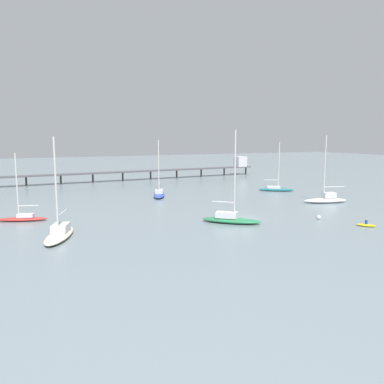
{
  "coord_description": "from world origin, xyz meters",
  "views": [
    {
      "loc": [
        -34.12,
        -52.24,
        13.1
      ],
      "look_at": [
        0.0,
        20.91,
        1.5
      ],
      "focal_mm": 36.63,
      "sensor_mm": 36.0,
      "label": 1
    }
  ],
  "objects_px": {
    "sailboat_cream": "(60,232)",
    "sailboat_teal": "(276,188)",
    "sailboat_red": "(22,217)",
    "sailboat_white": "(326,199)",
    "sailboat_blue": "(159,194)",
    "mooring_buoy_mid": "(319,217)",
    "dinghy_yellow": "(366,225)",
    "pier": "(172,168)",
    "sailboat_green": "(230,218)"
  },
  "relations": [
    {
      "from": "sailboat_cream",
      "to": "sailboat_teal",
      "type": "bearing_deg",
      "value": 24.45
    },
    {
      "from": "sailboat_red",
      "to": "sailboat_white",
      "type": "bearing_deg",
      "value": -7.46
    },
    {
      "from": "sailboat_red",
      "to": "sailboat_blue",
      "type": "distance_m",
      "value": 31.07
    },
    {
      "from": "mooring_buoy_mid",
      "to": "sailboat_cream",
      "type": "bearing_deg",
      "value": 171.92
    },
    {
      "from": "sailboat_red",
      "to": "dinghy_yellow",
      "type": "bearing_deg",
      "value": -28.99
    },
    {
      "from": "sailboat_cream",
      "to": "mooring_buoy_mid",
      "type": "bearing_deg",
      "value": -8.08
    },
    {
      "from": "sailboat_teal",
      "to": "sailboat_white",
      "type": "xyz_separation_m",
      "value": [
        -1.39,
        -17.93,
        0.21
      ]
    },
    {
      "from": "pier",
      "to": "sailboat_green",
      "type": "bearing_deg",
      "value": -104.06
    },
    {
      "from": "sailboat_cream",
      "to": "sailboat_green",
      "type": "relative_size",
      "value": 0.93
    },
    {
      "from": "sailboat_cream",
      "to": "dinghy_yellow",
      "type": "bearing_deg",
      "value": -16.36
    },
    {
      "from": "sailboat_white",
      "to": "sailboat_cream",
      "type": "bearing_deg",
      "value": -173.46
    },
    {
      "from": "sailboat_red",
      "to": "sailboat_cream",
      "type": "bearing_deg",
      "value": -72.63
    },
    {
      "from": "sailboat_red",
      "to": "sailboat_cream",
      "type": "relative_size",
      "value": 0.81
    },
    {
      "from": "sailboat_blue",
      "to": "mooring_buoy_mid",
      "type": "relative_size",
      "value": 18.39
    },
    {
      "from": "sailboat_red",
      "to": "sailboat_white",
      "type": "distance_m",
      "value": 55.44
    },
    {
      "from": "sailboat_red",
      "to": "mooring_buoy_mid",
      "type": "xyz_separation_m",
      "value": [
        42.65,
        -18.51,
        -0.3
      ]
    },
    {
      "from": "sailboat_teal",
      "to": "mooring_buoy_mid",
      "type": "xyz_separation_m",
      "value": [
        -13.72,
        -29.24,
        -0.29
      ]
    },
    {
      "from": "sailboat_teal",
      "to": "sailboat_white",
      "type": "distance_m",
      "value": 17.99
    },
    {
      "from": "pier",
      "to": "dinghy_yellow",
      "type": "distance_m",
      "value": 72.61
    },
    {
      "from": "sailboat_red",
      "to": "sailboat_green",
      "type": "bearing_deg",
      "value": -27.47
    },
    {
      "from": "sailboat_teal",
      "to": "mooring_buoy_mid",
      "type": "bearing_deg",
      "value": -115.13
    },
    {
      "from": "sailboat_teal",
      "to": "mooring_buoy_mid",
      "type": "relative_size",
      "value": 17.49
    },
    {
      "from": "sailboat_green",
      "to": "sailboat_blue",
      "type": "relative_size",
      "value": 1.14
    },
    {
      "from": "sailboat_teal",
      "to": "sailboat_green",
      "type": "bearing_deg",
      "value": -137.33
    },
    {
      "from": "pier",
      "to": "sailboat_blue",
      "type": "relative_size",
      "value": 6.57
    },
    {
      "from": "sailboat_red",
      "to": "dinghy_yellow",
      "type": "xyz_separation_m",
      "value": [
        45.46,
        -25.19,
        -0.42
      ]
    },
    {
      "from": "sailboat_blue",
      "to": "mooring_buoy_mid",
      "type": "distance_m",
      "value": 35.75
    },
    {
      "from": "sailboat_blue",
      "to": "dinghy_yellow",
      "type": "relative_size",
      "value": 4.31
    },
    {
      "from": "sailboat_green",
      "to": "mooring_buoy_mid",
      "type": "relative_size",
      "value": 20.97
    },
    {
      "from": "sailboat_red",
      "to": "sailboat_blue",
      "type": "bearing_deg",
      "value": 26.74
    },
    {
      "from": "sailboat_green",
      "to": "mooring_buoy_mid",
      "type": "bearing_deg",
      "value": -14.55
    },
    {
      "from": "mooring_buoy_mid",
      "to": "sailboat_white",
      "type": "bearing_deg",
      "value": 42.53
    },
    {
      "from": "pier",
      "to": "sailboat_cream",
      "type": "distance_m",
      "value": 72.53
    },
    {
      "from": "sailboat_teal",
      "to": "sailboat_white",
      "type": "bearing_deg",
      "value": -94.43
    },
    {
      "from": "sailboat_red",
      "to": "sailboat_cream",
      "type": "xyz_separation_m",
      "value": [
        4.08,
        -13.04,
        0.09
      ]
    },
    {
      "from": "sailboat_blue",
      "to": "mooring_buoy_mid",
      "type": "height_order",
      "value": "sailboat_blue"
    },
    {
      "from": "pier",
      "to": "dinghy_yellow",
      "type": "height_order",
      "value": "pier"
    },
    {
      "from": "dinghy_yellow",
      "to": "pier",
      "type": "bearing_deg",
      "value": 91.02
    },
    {
      "from": "sailboat_cream",
      "to": "sailboat_red",
      "type": "bearing_deg",
      "value": 107.37
    },
    {
      "from": "sailboat_white",
      "to": "dinghy_yellow",
      "type": "xyz_separation_m",
      "value": [
        -9.51,
        -17.98,
        -0.62
      ]
    },
    {
      "from": "sailboat_teal",
      "to": "sailboat_green",
      "type": "xyz_separation_m",
      "value": [
        -27.77,
        -25.6,
        0.16
      ]
    },
    {
      "from": "sailboat_cream",
      "to": "sailboat_blue",
      "type": "xyz_separation_m",
      "value": [
        23.67,
        27.02,
        -0.02
      ]
    },
    {
      "from": "sailboat_teal",
      "to": "sailboat_white",
      "type": "height_order",
      "value": "sailboat_white"
    },
    {
      "from": "sailboat_cream",
      "to": "sailboat_green",
      "type": "distance_m",
      "value": 24.58
    },
    {
      "from": "sailboat_cream",
      "to": "pier",
      "type": "bearing_deg",
      "value": 56.42
    },
    {
      "from": "sailboat_cream",
      "to": "sailboat_green",
      "type": "xyz_separation_m",
      "value": [
        24.51,
        -1.83,
        0.05
      ]
    },
    {
      "from": "sailboat_white",
      "to": "mooring_buoy_mid",
      "type": "height_order",
      "value": "sailboat_white"
    },
    {
      "from": "sailboat_white",
      "to": "sailboat_green",
      "type": "bearing_deg",
      "value": -163.8
    },
    {
      "from": "pier",
      "to": "sailboat_red",
      "type": "distance_m",
      "value": 64.81
    },
    {
      "from": "sailboat_red",
      "to": "sailboat_cream",
      "type": "distance_m",
      "value": 13.66
    }
  ]
}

